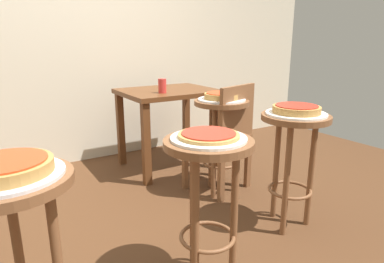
% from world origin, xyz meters
% --- Properties ---
extents(ground_plane, '(6.00, 6.00, 0.00)m').
position_xyz_m(ground_plane, '(0.00, 0.00, 0.00)').
color(ground_plane, '#4C2D19').
extents(back_wall, '(6.00, 0.10, 3.00)m').
position_xyz_m(back_wall, '(0.00, 1.65, 1.50)').
color(back_wall, beige).
rests_on(back_wall, ground_plane).
extents(stool_foreground, '(0.41, 0.41, 0.73)m').
position_xyz_m(stool_foreground, '(0.15, -0.50, 0.55)').
color(stool_foreground, brown).
rests_on(stool_foreground, ground_plane).
extents(serving_plate_foreground, '(0.34, 0.34, 0.01)m').
position_xyz_m(serving_plate_foreground, '(0.15, -0.50, 0.74)').
color(serving_plate_foreground, white).
rests_on(serving_plate_foreground, stool_foreground).
extents(pizza_foreground, '(0.28, 0.28, 0.02)m').
position_xyz_m(pizza_foreground, '(0.15, -0.50, 0.76)').
color(pizza_foreground, tan).
rests_on(pizza_foreground, serving_plate_foreground).
extents(stool_middle, '(0.41, 0.41, 0.73)m').
position_xyz_m(stool_middle, '(-0.64, -0.50, 0.55)').
color(stool_middle, brown).
rests_on(stool_middle, ground_plane).
extents(serving_plate_middle, '(0.36, 0.36, 0.01)m').
position_xyz_m(serving_plate_middle, '(-0.64, -0.50, 0.74)').
color(serving_plate_middle, silver).
rests_on(serving_plate_middle, stool_middle).
extents(pizza_middle, '(0.29, 0.29, 0.05)m').
position_xyz_m(pizza_middle, '(-0.64, -0.50, 0.77)').
color(pizza_middle, '#B78442').
rests_on(pizza_middle, serving_plate_middle).
extents(stool_leftside, '(0.41, 0.41, 0.73)m').
position_xyz_m(stool_leftside, '(0.89, -0.35, 0.55)').
color(stool_leftside, brown).
rests_on(stool_leftside, ground_plane).
extents(serving_plate_leftside, '(0.36, 0.36, 0.01)m').
position_xyz_m(serving_plate_leftside, '(0.89, -0.35, 0.74)').
color(serving_plate_leftside, white).
rests_on(serving_plate_leftside, stool_leftside).
extents(pizza_leftside, '(0.28, 0.28, 0.05)m').
position_xyz_m(pizza_leftside, '(0.89, -0.35, 0.77)').
color(pizza_leftside, '#B78442').
rests_on(pizza_leftside, serving_plate_leftside).
extents(stool_rear, '(0.41, 0.41, 0.73)m').
position_xyz_m(stool_rear, '(0.82, 0.29, 0.55)').
color(stool_rear, brown).
rests_on(stool_rear, ground_plane).
extents(serving_plate_rear, '(0.35, 0.35, 0.01)m').
position_xyz_m(serving_plate_rear, '(0.82, 0.29, 0.74)').
color(serving_plate_rear, silver).
rests_on(serving_plate_rear, stool_rear).
extents(pizza_rear, '(0.26, 0.26, 0.05)m').
position_xyz_m(pizza_rear, '(0.82, 0.29, 0.77)').
color(pizza_rear, '#B78442').
rests_on(pizza_rear, serving_plate_rear).
extents(dining_table, '(0.83, 0.68, 0.73)m').
position_xyz_m(dining_table, '(0.75, 1.00, 0.60)').
color(dining_table, '#5B3319').
rests_on(dining_table, ground_plane).
extents(cup_near_edge, '(0.07, 0.07, 0.12)m').
position_xyz_m(cup_near_edge, '(0.62, 0.85, 0.79)').
color(cup_near_edge, red).
rests_on(cup_near_edge, dining_table).
extents(wooden_chair, '(0.50, 0.50, 0.85)m').
position_xyz_m(wooden_chair, '(0.86, 0.30, 0.47)').
color(wooden_chair, brown).
rests_on(wooden_chair, ground_plane).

